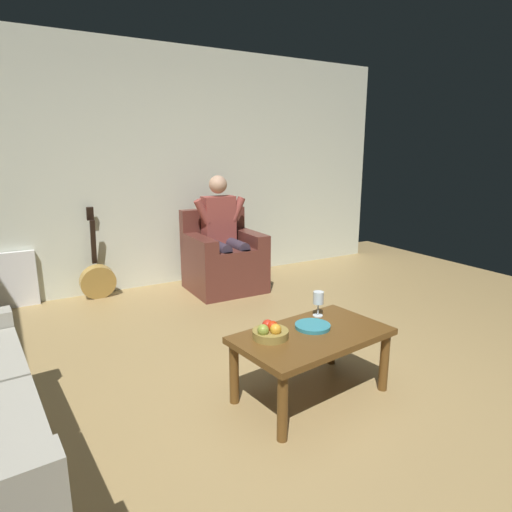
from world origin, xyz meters
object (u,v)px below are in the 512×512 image
person_seated (224,230)px  wine_glass_near (318,299)px  armchair (223,261)px  guitar (98,278)px  fruit_bowl (270,332)px  coffee_table (312,342)px  decorative_dish (313,326)px

person_seated → wine_glass_near: person_seated is taller
armchair → guitar: bearing=-15.6°
wine_glass_near → fruit_bowl: size_ratio=0.79×
person_seated → fruit_bowl: (0.78, 2.23, -0.21)m
guitar → coffee_table: bearing=106.5°
armchair → fruit_bowl: (0.78, 2.25, 0.15)m
armchair → person_seated: 0.36m
wine_glass_near → fruit_bowl: bearing=17.1°
coffee_table → wine_glass_near: bearing=-134.5°
coffee_table → fruit_bowl: (0.27, -0.07, 0.11)m
coffee_table → decorative_dish: decorative_dish is taller
guitar → wine_glass_near: bearing=112.1°
armchair → person_seated: person_seated is taller
armchair → wine_glass_near: 2.14m
wine_glass_near → fruit_bowl: 0.51m
coffee_table → wine_glass_near: size_ratio=5.89×
wine_glass_near → decorative_dish: wine_glass_near is taller
guitar → decorative_dish: size_ratio=4.28×
fruit_bowl → person_seated: bearing=-109.2°
wine_glass_near → decorative_dish: size_ratio=0.77×
fruit_bowl → guitar: bearing=-78.6°
armchair → decorative_dish: 2.30m
armchair → decorative_dish: bearing=79.5°
armchair → coffee_table: 2.37m
person_seated → coffee_table: 2.37m
decorative_dish → armchair: bearing=-101.4°
person_seated → fruit_bowl: size_ratio=5.81×
person_seated → wine_glass_near: 2.11m
person_seated → coffee_table: (0.50, 2.30, -0.31)m
armchair → wine_glass_near: armchair is taller
armchair → fruit_bowl: bearing=71.9°
armchair → person_seated: bearing=90.0°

